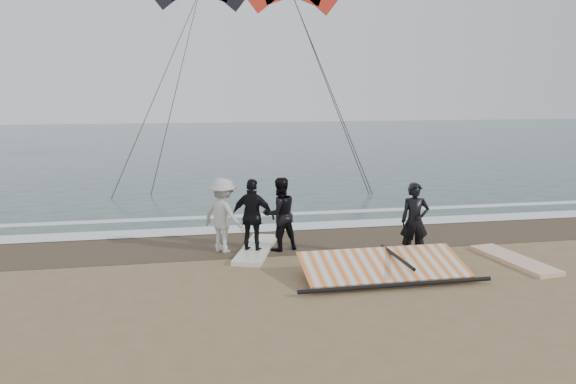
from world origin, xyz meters
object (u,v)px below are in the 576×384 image
object	(u,v)px
board_cream	(256,249)
sail_rig	(378,267)
man_main	(415,221)
board_white	(514,260)

from	to	relation	value
board_cream	sail_rig	distance (m)	3.35
man_main	board_white	xyz separation A→B (m)	(2.22, -0.71, -0.87)
board_cream	board_white	bearing A→B (deg)	-0.11
board_cream	sail_rig	bearing A→B (deg)	-26.49
man_main	board_cream	distance (m)	3.94
board_cream	sail_rig	world-z (taller)	sail_rig
man_main	board_white	world-z (taller)	man_main
man_main	board_white	bearing A→B (deg)	-6.15
board_white	board_cream	world-z (taller)	board_cream
man_main	sail_rig	distance (m)	1.82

